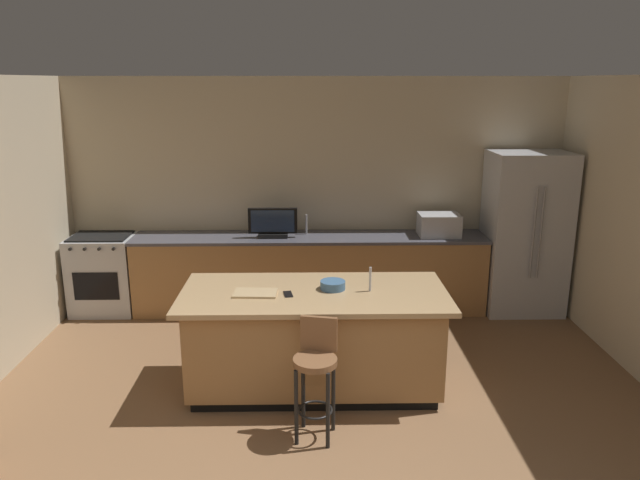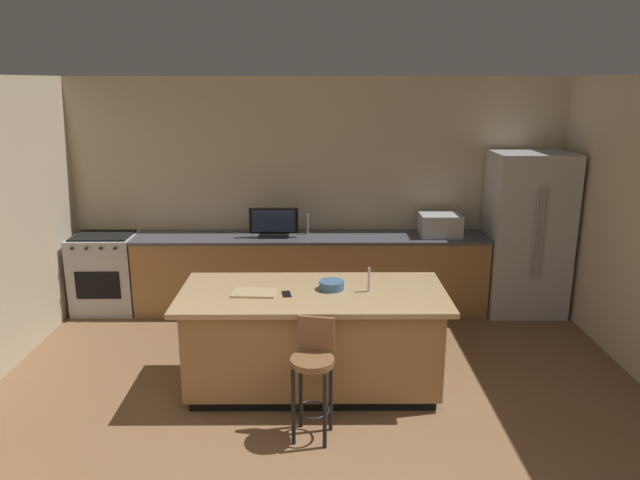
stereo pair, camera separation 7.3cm
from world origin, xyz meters
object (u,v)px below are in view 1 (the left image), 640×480
cell_phone (288,294)px  fruit_bowl (333,285)px  range_oven (104,274)px  bar_stool_center (316,369)px  kitchen_island (314,339)px  microwave (439,225)px  cutting_board (255,293)px  tv_monitor (273,224)px  refrigerator (525,233)px

cell_phone → fruit_bowl: bearing=9.1°
range_oven → bar_stool_center: (2.52, -2.70, 0.10)m
kitchen_island → microwave: bearing=52.2°
cutting_board → cell_phone: bearing=-3.7°
bar_stool_center → cell_phone: 0.81m
bar_stool_center → microwave: bearing=72.9°
fruit_bowl → cell_phone: size_ratio=1.48×
tv_monitor → refrigerator: bearing=0.1°
range_oven → cutting_board: same height
fruit_bowl → cell_phone: 0.42m
refrigerator → microwave: size_ratio=4.02×
kitchen_island → fruit_bowl: (0.17, 0.06, 0.49)m
microwave → cell_phone: (-1.73, -2.02, -0.13)m
kitchen_island → cell_phone: bearing=-161.3°
microwave → fruit_bowl: microwave is taller
kitchen_island → refrigerator: size_ratio=1.22×
tv_monitor → fruit_bowl: tv_monitor is taller
tv_monitor → microwave: bearing=1.5°
fruit_bowl → kitchen_island: bearing=-161.2°
cutting_board → fruit_bowl: bearing=9.6°
bar_stool_center → tv_monitor: bearing=112.1°
bar_stool_center → fruit_bowl: fruit_bowl is taller
refrigerator → range_oven: size_ratio=2.03×
refrigerator → bar_stool_center: bearing=-133.6°
bar_stool_center → cell_phone: bar_stool_center is taller
kitchen_island → range_oven: (-2.52, 1.94, -0.00)m
kitchen_island → range_oven: 3.18m
cell_phone → range_oven: bearing=129.0°
range_oven → cell_phone: size_ratio=6.33×
tv_monitor → bar_stool_center: 2.74m
refrigerator → cell_phone: (-2.76, -1.97, -0.03)m
bar_stool_center → fruit_bowl: bearing=90.9°
cutting_board → microwave: bearing=44.7°
range_oven → cell_phone: (2.29, -2.02, 0.46)m
kitchen_island → bar_stool_center: bar_stool_center is taller
fruit_bowl → cutting_board: size_ratio=0.60×
microwave → cutting_board: (-2.02, -2.00, -0.12)m
microwave → fruit_bowl: (-1.34, -1.88, -0.09)m
refrigerator → fruit_bowl: refrigerator is taller
microwave → fruit_bowl: bearing=-125.4°
kitchen_island → cell_phone: size_ratio=15.65×
tv_monitor → fruit_bowl: size_ratio=2.59×
refrigerator → cutting_board: (-3.04, -1.95, -0.02)m
bar_stool_center → fruit_bowl: size_ratio=4.30×
kitchen_island → bar_stool_center: (0.01, -0.76, 0.10)m
bar_stool_center → range_oven: bearing=145.0°
cutting_board → refrigerator: bearing=32.7°
kitchen_island → bar_stool_center: bearing=-89.5°
refrigerator → range_oven: (-5.05, 0.04, -0.49)m
refrigerator → cell_phone: refrigerator is taller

